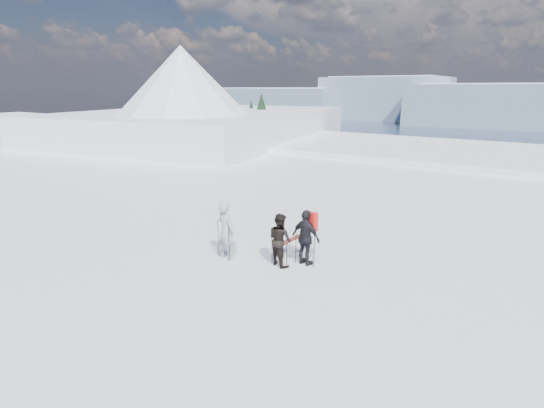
{
  "coord_description": "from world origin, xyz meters",
  "views": [
    {
      "loc": [
        6.13,
        -8.81,
        5.63
      ],
      "look_at": [
        -1.76,
        3.0,
        1.7
      ],
      "focal_mm": 28.0,
      "sensor_mm": 36.0,
      "label": 1
    }
  ],
  "objects_px": {
    "skier_pack": "(306,238)",
    "skis_loose": "(293,239)",
    "skier_grey": "(226,231)",
    "skier_dark": "(280,239)"
  },
  "relations": [
    {
      "from": "skier_dark",
      "to": "skis_loose",
      "type": "height_order",
      "value": "skier_dark"
    },
    {
      "from": "skier_dark",
      "to": "skis_loose",
      "type": "distance_m",
      "value": 2.62
    },
    {
      "from": "skier_grey",
      "to": "skis_loose",
      "type": "height_order",
      "value": "skier_grey"
    },
    {
      "from": "skis_loose",
      "to": "skier_dark",
      "type": "bearing_deg",
      "value": -69.49
    },
    {
      "from": "skier_grey",
      "to": "skis_loose",
      "type": "bearing_deg",
      "value": -92.94
    },
    {
      "from": "skier_dark",
      "to": "skier_pack",
      "type": "xyz_separation_m",
      "value": [
        0.69,
        0.48,
        0.05
      ]
    },
    {
      "from": "skier_dark",
      "to": "skis_loose",
      "type": "relative_size",
      "value": 1.03
    },
    {
      "from": "skier_pack",
      "to": "skis_loose",
      "type": "height_order",
      "value": "skier_pack"
    },
    {
      "from": "skier_dark",
      "to": "skier_pack",
      "type": "distance_m",
      "value": 0.84
    },
    {
      "from": "skier_pack",
      "to": "skier_grey",
      "type": "bearing_deg",
      "value": 32.65
    }
  ]
}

